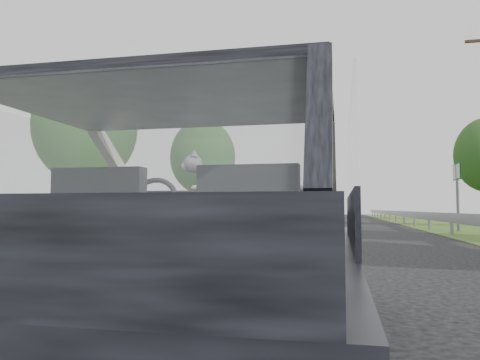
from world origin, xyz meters
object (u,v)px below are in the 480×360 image
at_px(subject_car, 195,234).
at_px(cat, 234,178).
at_px(highway_sign, 458,197).
at_px(other_car, 324,210).

height_order(subject_car, cat, subject_car).
distance_m(subject_car, highway_sign, 17.69).
xyz_separation_m(subject_car, other_car, (-0.15, 25.85, 0.09)).
bearing_deg(subject_car, other_car, 90.34).
distance_m(other_car, highway_sign, 10.50).
xyz_separation_m(subject_car, highway_sign, (5.28, 16.88, 0.59)).
distance_m(cat, highway_sign, 17.09).
bearing_deg(other_car, highway_sign, -50.66).
bearing_deg(highway_sign, other_car, 119.52).
relative_size(other_car, highway_sign, 1.90).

